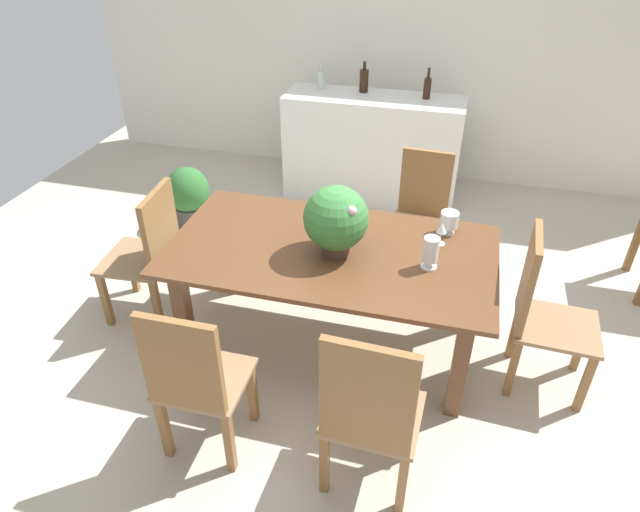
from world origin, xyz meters
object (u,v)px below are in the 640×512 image
(flower_centerpiece, at_px, (336,219))
(crystal_vase_left, at_px, (449,221))
(dining_table, at_px, (331,264))
(chair_near_left, at_px, (194,379))
(kitchen_counter, at_px, (372,148))
(chair_near_right, at_px, (369,412))
(chair_head_end, at_px, (150,249))
(crystal_vase_center_near, at_px, (431,251))
(chair_far_right, at_px, (421,211))
(wine_bottle_tall, at_px, (427,87))
(wine_bottle_amber, at_px, (364,80))
(chair_foot_end, at_px, (541,308))
(wine_glass, at_px, (442,229))
(potted_plant_floor, at_px, (189,195))
(wine_bottle_clear, at_px, (321,79))

(flower_centerpiece, relative_size, crystal_vase_left, 2.87)
(flower_centerpiece, bearing_deg, dining_table, 140.43)
(chair_near_left, xyz_separation_m, kitchen_counter, (0.30, 3.21, -0.05))
(dining_table, xyz_separation_m, chair_near_right, (0.44, -1.02, -0.07))
(chair_head_end, xyz_separation_m, chair_near_left, (0.82, -1.02, 0.01))
(crystal_vase_center_near, relative_size, kitchen_counter, 0.12)
(chair_head_end, xyz_separation_m, chair_near_right, (1.70, -1.03, 0.03))
(chair_far_right, distance_m, wine_bottle_tall, 1.37)
(crystal_vase_center_near, distance_m, wine_bottle_amber, 2.51)
(chair_head_end, height_order, wine_bottle_amber, wine_bottle_amber)
(dining_table, distance_m, chair_foot_end, 1.26)
(crystal_vase_center_near, bearing_deg, chair_near_right, -98.81)
(kitchen_counter, bearing_deg, wine_glass, -68.57)
(chair_head_end, xyz_separation_m, wine_bottle_tall, (1.57, 2.26, 0.55))
(chair_near_right, distance_m, crystal_vase_center_near, 1.03)
(dining_table, bearing_deg, wine_bottle_amber, 96.62)
(potted_plant_floor, bearing_deg, chair_near_left, -62.56)
(chair_far_right, height_order, wine_glass, chair_far_right)
(flower_centerpiece, height_order, crystal_vase_left, flower_centerpiece)
(kitchen_counter, height_order, wine_bottle_clear, wine_bottle_clear)
(wine_glass, bearing_deg, wine_bottle_amber, 113.34)
(flower_centerpiece, bearing_deg, crystal_vase_left, 32.00)
(chair_near_left, distance_m, wine_bottle_amber, 3.37)
(dining_table, relative_size, flower_centerpiece, 4.65)
(chair_near_right, xyz_separation_m, wine_glass, (0.19, 1.24, 0.29))
(flower_centerpiece, relative_size, wine_bottle_tall, 1.57)
(dining_table, distance_m, chair_near_left, 1.11)
(chair_head_end, relative_size, chair_foot_end, 0.96)
(wine_bottle_amber, relative_size, wine_bottle_tall, 1.03)
(crystal_vase_left, distance_m, kitchen_counter, 2.03)
(crystal_vase_left, distance_m, wine_glass, 0.15)
(flower_centerpiece, relative_size, wine_bottle_clear, 1.98)
(chair_near_right, bearing_deg, wine_bottle_clear, -69.27)
(chair_far_right, bearing_deg, crystal_vase_center_near, -78.80)
(wine_bottle_amber, bearing_deg, wine_bottle_clear, 179.18)
(chair_near_right, bearing_deg, crystal_vase_center_near, -96.58)
(wine_bottle_tall, xyz_separation_m, wine_bottle_clear, (-0.99, 0.05, -0.02))
(chair_head_end, bearing_deg, chair_far_right, 116.31)
(wine_bottle_amber, bearing_deg, dining_table, -83.38)
(chair_head_end, bearing_deg, chair_near_right, 54.66)
(dining_table, xyz_separation_m, wine_bottle_amber, (-0.27, 2.31, 0.45))
(chair_far_right, height_order, crystal_vase_left, chair_far_right)
(chair_near_left, height_order, wine_glass, chair_near_left)
(crystal_vase_left, distance_m, wine_bottle_tall, 1.95)
(dining_table, bearing_deg, crystal_vase_left, 28.71)
(wine_glass, xyz_separation_m, wine_bottle_amber, (-0.90, 2.08, 0.23))
(chair_foot_end, distance_m, crystal_vase_left, 0.75)
(kitchen_counter, distance_m, wine_bottle_amber, 0.62)
(chair_near_right, bearing_deg, kitchen_counter, -77.50)
(chair_near_right, height_order, potted_plant_floor, chair_near_right)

